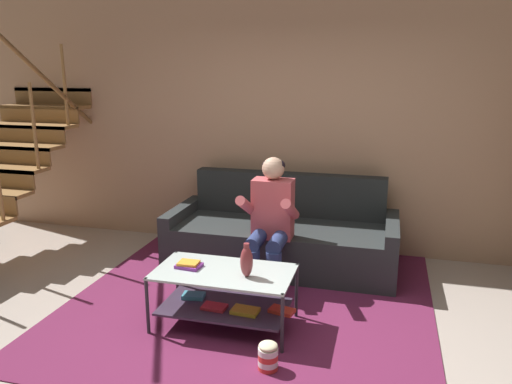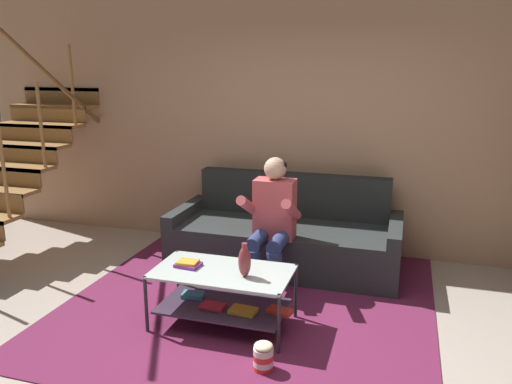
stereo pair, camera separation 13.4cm
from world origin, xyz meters
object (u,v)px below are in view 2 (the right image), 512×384
at_px(person_seated_center, 272,219).
at_px(popcorn_tub, 263,357).
at_px(vase, 245,261).
at_px(book_stack, 188,264).
at_px(coffee_table, 224,290).
at_px(couch, 285,237).

relative_size(person_seated_center, popcorn_tub, 5.82).
bearing_deg(popcorn_tub, person_seated_center, 102.94).
bearing_deg(person_seated_center, popcorn_tub, -77.06).
xyz_separation_m(vase, book_stack, (-0.50, 0.06, -0.11)).
xyz_separation_m(person_seated_center, coffee_table, (-0.17, -0.84, -0.37)).
relative_size(coffee_table, book_stack, 5.42).
xyz_separation_m(coffee_table, popcorn_tub, (0.48, -0.51, -0.20)).
xyz_separation_m(couch, coffee_table, (-0.17, -1.40, 0.01)).
bearing_deg(popcorn_tub, couch, 99.17).
distance_m(person_seated_center, popcorn_tub, 1.49).
height_order(person_seated_center, popcorn_tub, person_seated_center).
bearing_deg(popcorn_tub, vase, 121.93).
bearing_deg(coffee_table, book_stack, 179.92).
distance_m(book_stack, popcorn_tub, 1.01).
relative_size(coffee_table, vase, 4.16).
distance_m(person_seated_center, book_stack, 0.98).
xyz_separation_m(coffee_table, book_stack, (-0.31, 0.00, 0.19)).
xyz_separation_m(book_stack, popcorn_tub, (0.78, -0.51, -0.39)).
relative_size(coffee_table, popcorn_tub, 5.32).
xyz_separation_m(person_seated_center, book_stack, (-0.47, -0.84, -0.18)).
distance_m(person_seated_center, coffee_table, 0.93).
relative_size(couch, popcorn_tub, 11.07).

